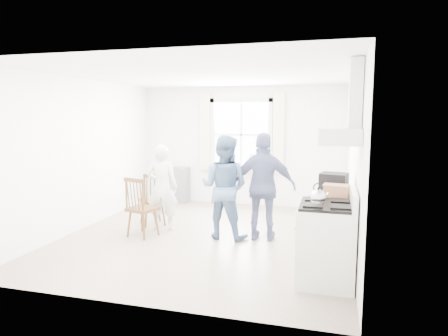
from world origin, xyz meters
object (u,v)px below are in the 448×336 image
Objects in this scene: person_left at (162,188)px; stereo_stack at (334,185)px; person_mid at (224,187)px; gas_stove at (326,242)px; low_cabinet at (332,229)px; person_right at (264,187)px; windsor_chair_a at (154,193)px; windsor_chair_b at (138,201)px.

stereo_stack is at bearing 153.58° from person_left.
stereo_stack is 0.24× the size of person_mid.
person_left is at bearing 164.95° from stereo_stack.
person_left is (-2.77, 1.51, 0.26)m from gas_stove.
gas_stove is 1.24× the size of low_cabinet.
person_right is (-0.99, 1.42, 0.37)m from gas_stove.
person_mid is at bearing -12.96° from windsor_chair_a.
windsor_chair_a is 0.98× the size of windsor_chair_b.
person_mid is (-1.62, 1.37, 0.35)m from gas_stove.
windsor_chair_b is at bearing 175.62° from stereo_stack.
gas_stove reaches higher than windsor_chair_a.
person_right is (2.02, -0.26, 0.26)m from windsor_chair_a.
stereo_stack reaches higher than low_cabinet.
windsor_chair_a is 0.59× the size of person_mid.
windsor_chair_b is 0.58× the size of person_right.
person_mid is 0.97× the size of person_right.
person_mid is (-1.69, 0.67, 0.38)m from low_cabinet.
person_mid is 0.63m from person_right.
windsor_chair_b is 0.58m from person_left.
low_cabinet is at bearing 152.63° from person_left.
person_mid is (-1.69, 0.61, -0.22)m from stereo_stack.
windsor_chair_b is (-3.03, 0.23, -0.45)m from stereo_stack.
stereo_stack is (0.07, 0.75, 0.57)m from gas_stove.
gas_stove is 0.95m from stereo_stack.
person_mid reaches higher than low_cabinet.
person_right reaches higher than windsor_chair_b.
person_right is at bearing 147.50° from stereo_stack.
stereo_stack reaches higher than windsor_chair_a.
person_right is at bearing -7.36° from windsor_chair_a.
windsor_chair_b is at bearing 161.64° from gas_stove.
gas_stove is 2.15m from person_mid.
low_cabinet is 0.61m from stereo_stack.
gas_stove is 3.45m from windsor_chair_a.
person_mid reaches higher than person_left.
windsor_chair_b is (-2.96, 0.98, 0.12)m from gas_stove.
stereo_stack is at bearing -4.38° from windsor_chair_b.
low_cabinet is 0.93× the size of windsor_chair_a.
windsor_chair_a is 0.33m from person_left.
low_cabinet is 2.97m from person_left.
person_right reaches higher than low_cabinet.
stereo_stack is 0.41× the size of windsor_chair_a.
person_left is (-2.84, 0.81, 0.29)m from low_cabinet.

